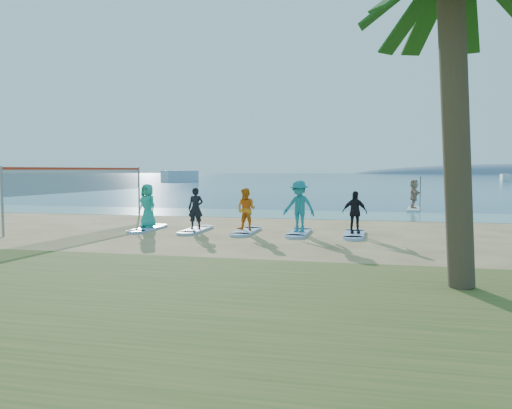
% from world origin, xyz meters
% --- Properties ---
extents(ground, '(600.00, 600.00, 0.00)m').
position_xyz_m(ground, '(0.00, 0.00, 0.00)').
color(ground, tan).
rests_on(ground, ground).
extents(shallow_water, '(600.00, 600.00, 0.00)m').
position_xyz_m(shallow_water, '(0.00, 10.50, 0.01)').
color(shallow_water, teal).
rests_on(shallow_water, ground).
extents(ocean, '(600.00, 600.00, 0.00)m').
position_xyz_m(ocean, '(0.00, 160.00, 0.01)').
color(ocean, navy).
rests_on(ocean, ground).
extents(volleyball_net, '(0.94, 9.05, 2.50)m').
position_xyz_m(volleyball_net, '(-8.57, 3.83, 1.90)').
color(volleyball_net, gray).
rests_on(volleyball_net, ground).
extents(paddleboard, '(1.02, 3.06, 0.12)m').
position_xyz_m(paddleboard, '(6.18, 14.82, 0.06)').
color(paddleboard, silver).
rests_on(paddleboard, ground).
extents(paddleboarder, '(0.61, 1.59, 1.68)m').
position_xyz_m(paddleboarder, '(6.18, 14.82, 0.96)').
color(paddleboarder, tan).
rests_on(paddleboarder, paddleboard).
extents(boat_offshore_a, '(5.26, 8.41, 2.18)m').
position_xyz_m(boat_offshore_a, '(-32.46, 75.75, 0.00)').
color(boat_offshore_a, silver).
rests_on(boat_offshore_a, ground).
extents(boat_offshore_b, '(2.59, 6.27, 1.43)m').
position_xyz_m(boat_offshore_b, '(32.70, 103.32, 0.00)').
color(boat_offshore_b, silver).
rests_on(boat_offshore_b, ground).
extents(surfboard_0, '(0.70, 2.20, 0.09)m').
position_xyz_m(surfboard_0, '(-4.90, 2.42, 0.04)').
color(surfboard_0, '#93B2E3').
rests_on(surfboard_0, ground).
extents(student_0, '(0.99, 0.83, 1.72)m').
position_xyz_m(student_0, '(-4.90, 2.42, 0.95)').
color(student_0, teal).
rests_on(student_0, surfboard_0).
extents(surfboard_1, '(0.70, 2.20, 0.09)m').
position_xyz_m(surfboard_1, '(-2.90, 2.42, 0.04)').
color(surfboard_1, '#93B2E3').
rests_on(surfboard_1, ground).
extents(student_1, '(0.61, 0.43, 1.59)m').
position_xyz_m(student_1, '(-2.90, 2.42, 0.89)').
color(student_1, black).
rests_on(student_1, surfboard_1).
extents(surfboard_2, '(0.70, 2.20, 0.09)m').
position_xyz_m(surfboard_2, '(-0.89, 2.42, 0.04)').
color(surfboard_2, '#93B2E3').
rests_on(surfboard_2, ground).
extents(student_2, '(0.91, 0.80, 1.59)m').
position_xyz_m(student_2, '(-0.89, 2.42, 0.88)').
color(student_2, orange).
rests_on(student_2, surfboard_2).
extents(surfboard_3, '(0.70, 2.20, 0.09)m').
position_xyz_m(surfboard_3, '(1.12, 2.42, 0.04)').
color(surfboard_3, '#93B2E3').
rests_on(surfboard_3, ground).
extents(student_3, '(1.36, 0.99, 1.89)m').
position_xyz_m(student_3, '(1.12, 2.42, 1.03)').
color(student_3, '#1B7783').
rests_on(student_3, surfboard_3).
extents(surfboard_4, '(0.70, 2.20, 0.09)m').
position_xyz_m(surfboard_4, '(3.13, 2.42, 0.04)').
color(surfboard_4, '#93B2E3').
rests_on(surfboard_4, ground).
extents(student_4, '(0.95, 0.55, 1.52)m').
position_xyz_m(student_4, '(3.13, 2.42, 0.85)').
color(student_4, black).
rests_on(student_4, surfboard_4).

